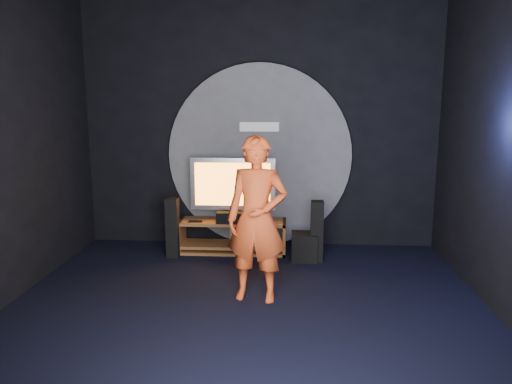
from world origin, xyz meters
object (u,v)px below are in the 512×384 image
tower_speaker_left (173,228)px  subwoofer (304,247)px  tv (233,186)px  tower_speaker_right (317,231)px  media_console (233,238)px  player (257,219)px

tower_speaker_left → subwoofer: (1.77, -0.03, -0.22)m
tower_speaker_left → tv: bearing=22.9°
tower_speaker_right → subwoofer: 0.27m
tower_speaker_left → tower_speaker_right: 1.93m
media_console → tower_speaker_left: tower_speaker_left is taller
media_console → subwoofer: media_console is taller
media_console → subwoofer: size_ratio=4.03×
tower_speaker_left → tower_speaker_right: bearing=-1.7°
tower_speaker_left → subwoofer: 1.78m
tower_speaker_right → player: 1.55m
tv → tower_speaker_right: tv is taller
subwoofer → tower_speaker_left: bearing=178.9°
subwoofer → media_console: bearing=163.1°
tower_speaker_left → player: (1.22, -1.35, 0.48)m
media_console → player: size_ratio=0.84×
tv → tower_speaker_left: 0.99m
media_console → player: player is taller
tv → tower_speaker_right: (1.15, -0.39, -0.52)m
subwoofer → player: 1.58m
media_console → player: 1.80m
tower_speaker_right → player: player is taller
media_console → tower_speaker_right: 1.20m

